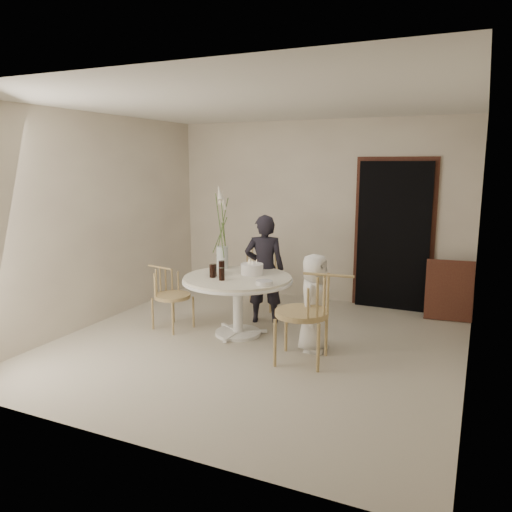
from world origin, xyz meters
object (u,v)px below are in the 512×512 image
at_px(chair_far, 263,265).
at_px(chair_right, 315,305).
at_px(boy, 314,303).
at_px(birthday_cake, 252,269).
at_px(table, 238,286).
at_px(flower_vase, 222,239).
at_px(chair_left, 166,288).
at_px(girl, 264,269).

distance_m(chair_far, chair_right, 2.22).
relative_size(boy, birthday_cake, 4.00).
bearing_deg(chair_far, table, -86.91).
bearing_deg(chair_far, flower_vase, -106.61).
distance_m(chair_far, flower_vase, 1.09).
relative_size(chair_far, chair_left, 1.17).
height_order(chair_far, boy, boy).
bearing_deg(birthday_cake, chair_right, -32.02).
relative_size(girl, boy, 1.30).
height_order(table, boy, boy).
bearing_deg(chair_far, chair_right, -59.74).
bearing_deg(girl, table, 61.75).
distance_m(chair_right, chair_left, 2.11).
height_order(chair_right, girl, girl).
bearing_deg(chair_left, chair_far, -14.68).
bearing_deg(birthday_cake, chair_far, 107.38).
bearing_deg(chair_left, table, -71.24).
xyz_separation_m(chair_left, flower_vase, (0.56, 0.47, 0.60)).
height_order(chair_left, flower_vase, flower_vase).
xyz_separation_m(girl, flower_vase, (-0.49, -0.24, 0.39)).
bearing_deg(boy, table, 85.55).
relative_size(table, girl, 0.93).
xyz_separation_m(table, birthday_cake, (0.11, 0.18, 0.18)).
bearing_deg(girl, chair_far, -83.96).
bearing_deg(flower_vase, girl, 26.20).
xyz_separation_m(boy, birthday_cake, (-0.89, 0.28, 0.25)).
height_order(chair_left, birthday_cake, birthday_cake).
bearing_deg(chair_left, birthday_cake, -62.56).
relative_size(birthday_cake, flower_vase, 0.26).
relative_size(chair_right, chair_left, 1.25).
xyz_separation_m(chair_left, boy, (1.96, 0.01, 0.04)).
bearing_deg(flower_vase, boy, -18.10).
bearing_deg(girl, flower_vase, 6.83).
height_order(chair_left, girl, girl).
bearing_deg(chair_far, chair_left, -124.24).
distance_m(girl, flower_vase, 0.67).
height_order(chair_right, chair_left, chair_right).
bearing_deg(table, boy, -5.89).
xyz_separation_m(chair_far, boy, (1.25, -1.41, -0.05)).
distance_m(chair_left, girl, 1.28).
height_order(chair_left, boy, boy).
bearing_deg(table, birthday_cake, 59.31).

